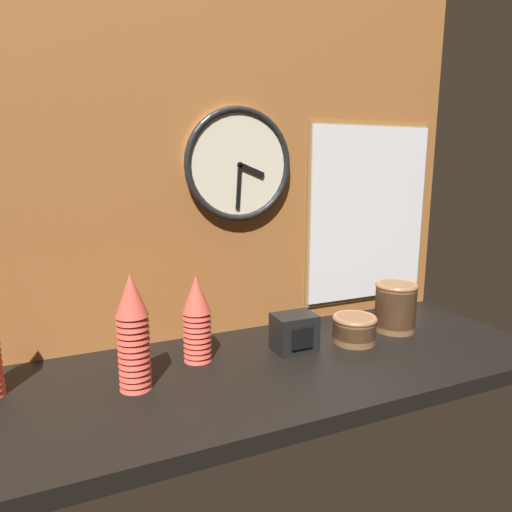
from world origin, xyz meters
TOP-DOWN VIEW (x-y plane):
  - ground_plane at (0.00, 0.00)cm, footprint 160.00×56.00cm
  - wall_tiled_back at (0.00, 26.50)cm, footprint 160.00×3.00cm
  - cup_stack_center at (-11.00, 8.91)cm, footprint 7.29×7.29cm
  - cup_stack_center_left at (-28.19, 0.48)cm, footprint 7.29×7.29cm
  - bowl_stack_right at (33.27, 2.73)cm, footprint 12.58×12.58cm
  - bowl_stack_far_right at (50.18, 5.69)cm, footprint 12.58×12.58cm
  - wall_clock at (6.53, 23.46)cm, footprint 31.95×2.70cm
  - menu_board at (52.84, 24.35)cm, footprint 46.78×1.32cm
  - napkin_dispenser at (14.94, 4.66)cm, footprint 11.38×8.88cm

SIDE VIEW (x-z plane):
  - ground_plane at x=0.00cm, z-range -4.00..0.00cm
  - bowl_stack_right at x=33.27cm, z-range 0.31..8.04cm
  - napkin_dispenser at x=14.94cm, z-range 0.00..10.07cm
  - bowl_stack_far_right at x=50.18cm, z-range 0.29..15.09cm
  - cup_stack_center at x=-11.00cm, z-range 0.00..22.55cm
  - cup_stack_center_left at x=-28.19cm, z-range 0.00..26.84cm
  - menu_board at x=52.84cm, z-range 4.10..62.78cm
  - wall_clock at x=6.53cm, z-range 33.63..65.58cm
  - wall_tiled_back at x=0.00cm, z-range 0.00..105.00cm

